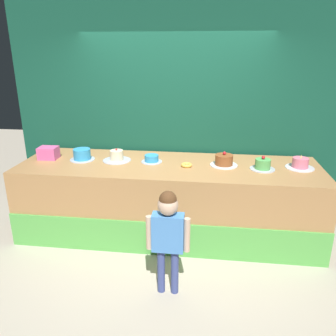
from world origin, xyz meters
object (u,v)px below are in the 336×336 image
Objects in this scene: donut at (186,165)px; cake_right at (263,165)px; cake_far_right at (300,164)px; pink_box at (48,153)px; child_figure at (168,229)px; cake_center_right at (224,161)px; cake_center_left at (152,159)px; cake_far_left at (82,155)px; cake_left at (117,156)px.

cake_right is (0.90, 0.01, 0.04)m from donut.
donut is at bearing -175.17° from cake_far_right.
cake_right is at bearing -1.64° from pink_box.
child_figure is at bearing -139.19° from cake_far_right.
cake_far_right is (3.16, 0.03, -0.02)m from pink_box.
cake_center_right reaches higher than child_figure.
cake_center_left is 0.78× the size of cake_far_right.
cake_far_left is at bearing 136.12° from child_figure.
cake_right reaches higher than child_figure.
cake_left is 1.22× the size of cake_right.
cake_far_left is (-1.27, 1.22, 0.31)m from child_figure.
pink_box is 0.89× the size of cake_center_left.
cake_far_right reaches higher than cake_center_left.
cake_center_left is at bearing 165.04° from donut.
pink_box is at bearing -179.13° from cake_far_left.
cake_center_right reaches higher than cake_far_right.
donut is at bearing -2.81° from pink_box.
cake_center_left is at bearing 1.60° from cake_far_left.
cake_center_right is 0.46m from cake_right.
cake_center_right is at bearing 0.17° from cake_far_left.
cake_right reaches higher than pink_box.
child_figure is 1.52m from cake_left.
cake_right is at bearing -3.38° from cake_left.
cake_center_right reaches higher than cake_far_left.
donut is 0.46m from cake_center_right.
cake_left is 1.06× the size of cake_far_right.
cake_left is (-0.90, 0.12, 0.04)m from donut.
donut is at bearing -14.96° from cake_center_left.
cake_center_right is (1.35, -0.02, 0.01)m from cake_left.
child_figure is at bearing -35.21° from pink_box.
donut is 0.90m from cake_right.
cake_center_left is at bearing 175.37° from cake_right.
cake_right is at bearing -4.63° from cake_center_left.
cake_left is at bearing 179.31° from cake_center_right.
pink_box is at bearing 144.79° from child_figure.
cake_far_right is at bearing -0.07° from cake_left.
cake_far_right is at bearing 40.81° from child_figure.
cake_far_right reaches higher than child_figure.
cake_left is 0.45m from cake_center_left.
pink_box is 0.80× the size of cake_right.
cake_far_right is (1.80, -0.01, 0.01)m from cake_center_left.
child_figure is 1.53m from cake_right.
pink_box is 3.16m from cake_far_right.
cake_center_left is at bearing 106.44° from child_figure.
pink_box is 2.26m from cake_center_right.
cake_right reaches higher than cake_far_left.
pink_box is 0.66× the size of cake_left.
cake_left is at bearing 2.78° from cake_far_left.
cake_far_left is 0.45m from cake_left.
cake_far_left is 1.80m from cake_center_right.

